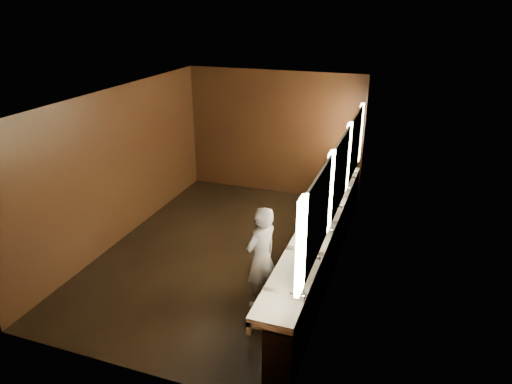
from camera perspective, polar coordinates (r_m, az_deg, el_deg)
floor at (r=8.31m, az=-4.12°, el=-7.38°), size 6.00×6.00×0.00m
ceiling at (r=7.31m, az=-4.75°, el=11.94°), size 4.00×6.00×0.02m
wall_back at (r=10.37m, az=2.22°, el=7.33°), size 4.00×0.02×2.80m
wall_front at (r=5.38m, az=-17.36°, el=-9.41°), size 4.00×0.02×2.80m
wall_left at (r=8.66m, az=-16.67°, el=3.17°), size 0.02×6.00×2.80m
wall_right at (r=7.18m, az=10.40°, el=-0.28°), size 0.02×6.00×2.80m
sink_counter at (r=7.61m, az=8.37°, el=-6.35°), size 0.55×5.40×1.01m
mirror_band at (r=7.06m, az=10.44°, el=2.36°), size 0.06×5.03×1.15m
person at (r=6.58m, az=0.65°, el=-8.20°), size 0.58×0.67×1.57m
trash_bin at (r=7.19m, az=5.49°, el=-9.96°), size 0.49×0.49×0.58m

